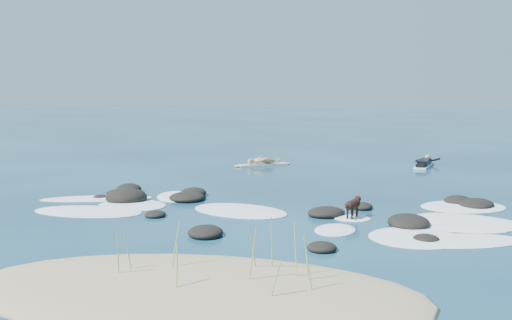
# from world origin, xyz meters

# --- Properties ---
(ground) EXTENTS (160.00, 160.00, 0.00)m
(ground) POSITION_xyz_m (0.00, 0.00, 0.00)
(ground) COLOR #0A2642
(ground) RESTS_ON ground
(sand_dune) EXTENTS (9.00, 4.40, 0.60)m
(sand_dune) POSITION_xyz_m (0.00, -8.20, 0.00)
(sand_dune) COLOR #9E8966
(sand_dune) RESTS_ON ground
(dune_grass) EXTENTS (3.83, 1.73, 1.19)m
(dune_grass) POSITION_xyz_m (0.75, -7.88, 0.65)
(dune_grass) COLOR #8DA24E
(dune_grass) RESTS_ON ground
(reef_rocks) EXTENTS (13.55, 7.24, 0.60)m
(reef_rocks) POSITION_xyz_m (-0.29, -0.66, 0.10)
(reef_rocks) COLOR black
(reef_rocks) RESTS_ON ground
(breaking_foam) EXTENTS (15.74, 6.76, 0.12)m
(breaking_foam) POSITION_xyz_m (1.11, -1.52, 0.01)
(breaking_foam) COLOR white
(breaking_foam) RESTS_ON ground
(standing_surfer_rig) EXTENTS (2.62, 1.71, 1.65)m
(standing_surfer_rig) POSITION_xyz_m (-1.58, 8.67, 0.65)
(standing_surfer_rig) COLOR beige
(standing_surfer_rig) RESTS_ON ground
(paddling_surfer_rig) EXTENTS (1.43, 2.72, 0.47)m
(paddling_surfer_rig) POSITION_xyz_m (6.05, 9.75, 0.16)
(paddling_surfer_rig) COLOR white
(paddling_surfer_rig) RESTS_ON ground
(dog) EXTENTS (0.52, 1.00, 0.67)m
(dog) POSITION_xyz_m (2.87, -1.66, 0.44)
(dog) COLOR black
(dog) RESTS_ON ground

